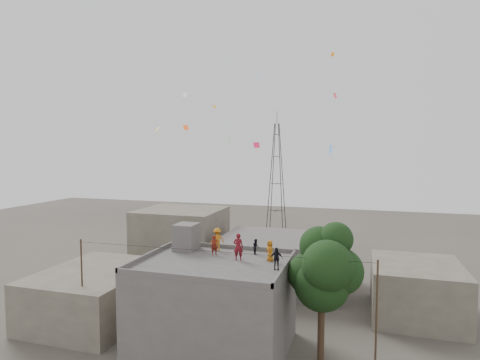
# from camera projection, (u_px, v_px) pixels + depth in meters

# --- Properties ---
(ground) EXTENTS (140.00, 140.00, 0.00)m
(ground) POSITION_uv_depth(u_px,v_px,m) (214.00, 349.00, 27.65)
(ground) COLOR #433F37
(ground) RESTS_ON ground
(main_building) EXTENTS (10.00, 8.00, 6.10)m
(main_building) POSITION_uv_depth(u_px,v_px,m) (214.00, 306.00, 27.42)
(main_building) COLOR #54514F
(main_building) RESTS_ON ground
(parapet) EXTENTS (10.00, 8.00, 0.30)m
(parapet) POSITION_uv_depth(u_px,v_px,m) (214.00, 260.00, 27.17)
(parapet) COLOR #54514F
(parapet) RESTS_ON main_building
(stair_head_box) EXTENTS (1.60, 1.80, 2.00)m
(stair_head_box) POSITION_uv_depth(u_px,v_px,m) (186.00, 237.00, 30.52)
(stair_head_box) COLOR #54514F
(stair_head_box) RESTS_ON main_building
(neighbor_west) EXTENTS (8.00, 10.00, 4.00)m
(neighbor_west) POSITION_uv_depth(u_px,v_px,m) (96.00, 294.00, 32.60)
(neighbor_west) COLOR #5C5548
(neighbor_west) RESTS_ON ground
(neighbor_north) EXTENTS (12.00, 9.00, 5.00)m
(neighbor_north) POSITION_uv_depth(u_px,v_px,m) (282.00, 262.00, 40.23)
(neighbor_north) COLOR #54514F
(neighbor_north) RESTS_ON ground
(neighbor_northwest) EXTENTS (9.00, 8.00, 7.00)m
(neighbor_northwest) POSITION_uv_depth(u_px,v_px,m) (181.00, 240.00, 45.55)
(neighbor_northwest) COLOR #5C5548
(neighbor_northwest) RESTS_ON ground
(neighbor_east) EXTENTS (7.00, 8.00, 4.40)m
(neighbor_east) POSITION_uv_depth(u_px,v_px,m) (416.00, 290.00, 32.95)
(neighbor_east) COLOR #5C5548
(neighbor_east) RESTS_ON ground
(tree) EXTENTS (4.90, 4.60, 9.10)m
(tree) POSITION_uv_depth(u_px,v_px,m) (325.00, 269.00, 25.61)
(tree) COLOR black
(tree) RESTS_ON ground
(utility_line) EXTENTS (20.12, 0.62, 7.40)m
(utility_line) POSITION_uv_depth(u_px,v_px,m) (214.00, 302.00, 26.02)
(utility_line) COLOR black
(utility_line) RESTS_ON ground
(transmission_tower) EXTENTS (2.97, 2.97, 20.01)m
(transmission_tower) POSITION_uv_depth(u_px,v_px,m) (277.00, 178.00, 66.27)
(transmission_tower) COLOR black
(transmission_tower) RESTS_ON ground
(person_red_adult) EXTENTS (0.73, 0.53, 1.88)m
(person_red_adult) POSITION_uv_depth(u_px,v_px,m) (238.00, 247.00, 27.63)
(person_red_adult) COLOR maroon
(person_red_adult) RESTS_ON main_building
(person_orange_child) EXTENTS (0.82, 0.82, 1.44)m
(person_orange_child) POSITION_uv_depth(u_px,v_px,m) (270.00, 251.00, 27.45)
(person_orange_child) COLOR #B46514
(person_orange_child) RESTS_ON main_building
(person_dark_child) EXTENTS (0.66, 0.69, 1.13)m
(person_dark_child) POSITION_uv_depth(u_px,v_px,m) (256.00, 247.00, 29.27)
(person_dark_child) COLOR black
(person_dark_child) RESTS_ON main_building
(person_dark_adult) EXTENTS (0.88, 0.48, 1.42)m
(person_dark_adult) POSITION_uv_depth(u_px,v_px,m) (276.00, 259.00, 25.51)
(person_dark_adult) COLOR black
(person_dark_adult) RESTS_ON main_building
(person_orange_adult) EXTENTS (1.27, 1.23, 1.74)m
(person_orange_adult) POSITION_uv_depth(u_px,v_px,m) (217.00, 239.00, 30.22)
(person_orange_adult) COLOR orange
(person_orange_adult) RESTS_ON main_building
(person_red_child) EXTENTS (0.63, 0.60, 1.44)m
(person_red_child) POSITION_uv_depth(u_px,v_px,m) (214.00, 245.00, 29.02)
(person_red_child) COLOR maroon
(person_red_child) RESTS_ON main_building
(kites) EXTENTS (13.78, 16.51, 9.68)m
(kites) POSITION_uv_depth(u_px,v_px,m) (254.00, 115.00, 32.63)
(kites) COLOR #FF591A
(kites) RESTS_ON ground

